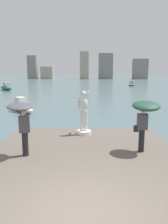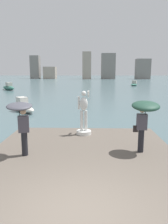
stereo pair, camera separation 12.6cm
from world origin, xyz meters
name	(u,v)px [view 2 (the right image)]	position (x,y,z in m)	size (l,w,h in m)	color
ground_plane	(89,89)	(0.00, 40.00, 0.00)	(400.00, 400.00, 0.00)	#4C666B
pier	(81,175)	(0.00, 2.15, 0.20)	(7.14, 10.30, 0.40)	#60564C
statue_white_figure	(84,118)	(-0.02, 6.11, 1.21)	(0.72, 0.92, 2.17)	white
onlooker_left	(21,116)	(-2.18, 3.28, 1.87)	(1.10, 1.12, 1.99)	black
onlooker_right	(145,112)	(2.32, 3.77, 1.95)	(1.10, 1.14, 2.01)	black
boat_near	(9,87)	(-15.60, 37.86, 0.53)	(4.13, 4.50, 1.50)	#336B5B
boat_mid	(134,84)	(11.60, 52.31, 0.45)	(2.74, 4.08, 1.36)	#336B5B
boat_far	(23,107)	(-5.60, 14.49, 0.42)	(3.16, 3.59, 1.26)	silver
distant_skyline	(88,68)	(-0.64, 112.01, 5.60)	(62.88, 11.88, 13.62)	gray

